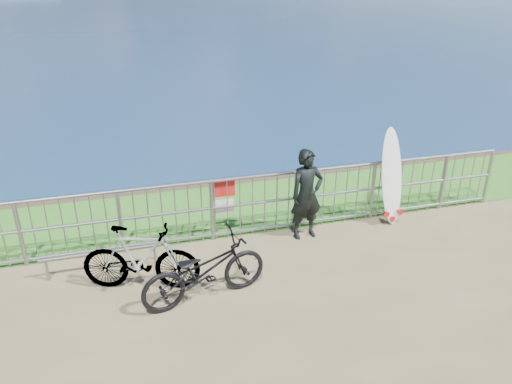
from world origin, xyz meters
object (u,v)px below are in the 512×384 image
object	(u,v)px
surfboard	(392,180)
bicycle_far	(141,258)
surfer	(307,195)
bicycle_near	(204,270)

from	to	relation	value
surfboard	bicycle_far	distance (m)	4.61
bicycle_far	surfer	bearing A→B (deg)	-57.12
surfer	bicycle_far	size ratio (longest dim) A/B	0.94
bicycle_near	surfer	bearing A→B (deg)	-68.91
surfboard	bicycle_far	world-z (taller)	surfboard
surfer	surfboard	xyz separation A→B (m)	(1.67, 0.11, 0.02)
bicycle_near	bicycle_far	distance (m)	0.98
bicycle_near	bicycle_far	bearing A→B (deg)	46.46
surfboard	bicycle_near	world-z (taller)	surfboard
surfboard	bicycle_near	size ratio (longest dim) A/B	0.97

